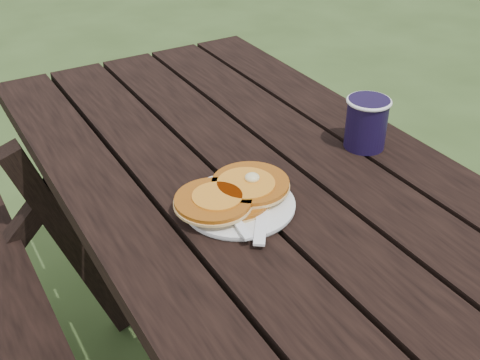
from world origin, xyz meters
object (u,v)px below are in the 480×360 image
pancake_stack (234,193)px  coffee_cup (367,120)px  plate (238,205)px  picnic_table (297,356)px

pancake_stack → coffee_cup: 0.36m
plate → pancake_stack: (-0.00, 0.01, 0.02)m
pancake_stack → coffee_cup: size_ratio=2.07×
pancake_stack → coffee_cup: (0.35, 0.05, 0.04)m
pancake_stack → coffee_cup: bearing=7.6°
coffee_cup → picnic_table: bearing=-150.8°
plate → pancake_stack: pancake_stack is taller
picnic_table → plate: bearing=141.7°
plate → coffee_cup: bearing=9.7°
picnic_table → plate: (-0.10, 0.08, 0.39)m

